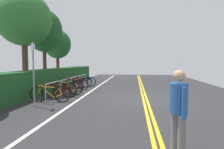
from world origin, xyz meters
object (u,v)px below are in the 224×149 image
object	(u,v)px
bicycle_4	(76,84)
bicycle_2	(67,88)
bicycle_0	(50,94)
sign_post_near	(33,68)
tree_far_right	(44,31)
pedestrian	(179,107)
tree_mid	(24,19)
bike_rack	(71,81)
tree_extra	(57,44)
bicycle_3	(69,86)
bicycle_6	(84,81)
bicycle_5	(80,82)
bicycle_1	(60,90)

from	to	relation	value
bicycle_4	bicycle_2	bearing A→B (deg)	-176.87
bicycle_0	sign_post_near	distance (m)	1.49
sign_post_near	tree_far_right	bearing A→B (deg)	21.72
bicycle_4	sign_post_near	size ratio (longest dim) A/B	0.70
bicycle_0	pedestrian	bearing A→B (deg)	-135.35
sign_post_near	tree_mid	distance (m)	4.90
bicycle_0	pedestrian	xyz separation A→B (m)	(-4.43, -4.37, 0.55)
bicycle_4	pedestrian	bearing A→B (deg)	-151.90
bicycle_0	tree_mid	world-z (taller)	tree_mid
bike_rack	tree_extra	distance (m)	7.85
sign_post_near	tree_extra	distance (m)	11.05
bicycle_3	pedestrian	size ratio (longest dim) A/B	1.07
bicycle_4	tree_extra	world-z (taller)	tree_extra
bicycle_4	sign_post_near	xyz separation A→B (m)	(-4.80, 0.19, 1.13)
bicycle_6	pedestrian	size ratio (longest dim) A/B	1.11
tree_mid	tree_far_right	xyz separation A→B (m)	(2.79, 0.16, -0.21)
bicycle_0	tree_mid	xyz separation A→B (m)	(2.49, 2.55, 3.72)
bicycle_6	tree_mid	xyz separation A→B (m)	(-3.21, 2.57, 3.74)
bicycle_3	bicycle_4	bearing A→B (deg)	-5.63
bicycle_6	tree_extra	bearing A→B (deg)	42.50
bicycle_0	bicycle_5	bearing A→B (deg)	0.84
bicycle_0	bicycle_4	xyz separation A→B (m)	(3.84, 0.04, -0.01)
bicycle_2	tree_extra	xyz separation A→B (m)	(7.45, 3.48, 2.96)
pedestrian	tree_extra	size ratio (longest dim) A/B	0.34
bicycle_4	bicycle_6	xyz separation A→B (m)	(1.86, -0.07, -0.00)
bicycle_0	tree_far_right	distance (m)	6.90
bicycle_4	tree_far_right	xyz separation A→B (m)	(1.44, 2.67, 3.52)
bicycle_1	sign_post_near	world-z (taller)	sign_post_near
bicycle_5	tree_mid	distance (m)	5.04
bicycle_6	tree_mid	bearing A→B (deg)	141.27
bike_rack	bicycle_6	xyz separation A→B (m)	(2.80, -0.04, -0.30)
bicycle_2	tree_far_right	bearing A→B (deg)	40.30
bicycle_0	bicycle_5	size ratio (longest dim) A/B	1.07
bicycle_1	tree_extra	xyz separation A→B (m)	(8.42, 3.42, 2.95)
bike_rack	bicycle_0	distance (m)	2.92
bike_rack	bicycle_4	bearing A→B (deg)	1.53
pedestrian	bicycle_1	bearing A→B (deg)	38.64
bicycle_2	pedestrian	size ratio (longest dim) A/B	1.08
bicycle_4	pedestrian	world-z (taller)	pedestrian
sign_post_near	tree_mid	xyz separation A→B (m)	(3.45, 2.32, 2.60)
bicycle_6	bicycle_4	bearing A→B (deg)	177.90
bike_rack	pedestrian	xyz separation A→B (m)	(-7.33, -4.39, 0.27)
bicycle_2	tree_extra	size ratio (longest dim) A/B	0.37
bike_rack	bicycle_3	xyz separation A→B (m)	(0.00, 0.12, -0.29)
bicycle_3	tree_mid	xyz separation A→B (m)	(-0.42, 2.41, 3.73)
bicycle_3	tree_extra	distance (m)	7.90
tree_extra	sign_post_near	bearing A→B (deg)	-162.97
bicycle_6	tree_extra	world-z (taller)	tree_extra
bike_rack	sign_post_near	world-z (taller)	sign_post_near
bicycle_6	tree_mid	distance (m)	5.56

